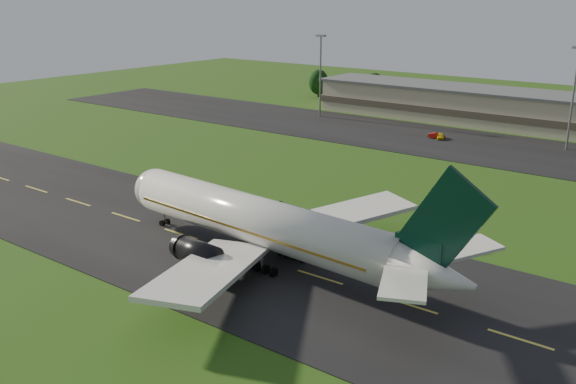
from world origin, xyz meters
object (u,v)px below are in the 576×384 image
Objects in this scene: light_mast_centre at (574,86)px; service_vehicle_a at (440,136)px; service_vehicle_b at (437,136)px; light_mast_west at (321,66)px; airliner at (263,224)px.

service_vehicle_a is (-24.26, -6.25, -12.02)m from light_mast_centre.
light_mast_centre is 5.64× the size of service_vehicle_b.
light_mast_west is at bearing 180.00° from light_mast_centre.
airliner is 14.21× the size of service_vehicle_b.
light_mast_west is 5.64× the size of service_vehicle_b.
light_mast_centre reaches higher than service_vehicle_a.
service_vehicle_b is (34.94, -6.44, -12.04)m from light_mast_west.
light_mast_centre is (12.92, 80.06, 8.08)m from airliner.
light_mast_west reaches higher than airliner.
light_mast_west reaches higher than service_vehicle_a.
light_mast_centre is (60.00, 0.00, 0.00)m from light_mast_west.
light_mast_west reaches higher than service_vehicle_b.
service_vehicle_b is (-12.14, 73.61, -3.97)m from airliner.
airliner reaches higher than service_vehicle_b.
service_vehicle_a is 1.01× the size of service_vehicle_b.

